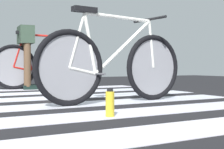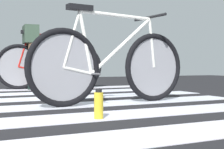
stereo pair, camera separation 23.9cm
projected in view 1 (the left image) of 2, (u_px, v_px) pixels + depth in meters
name	position (u px, v px, depth m)	size (l,w,h in m)	color
crosswalk_markings	(10.00, 108.00, 2.95)	(5.46, 5.01, 0.00)	silver
bicycle_1_of_4	(115.00, 65.00, 3.38)	(1.73, 0.52, 0.93)	black
bicycle_3_of_4	(45.00, 65.00, 5.51)	(1.73, 0.52, 0.93)	black
cyclist_3_of_4	(26.00, 49.00, 5.38)	(0.35, 0.43, 1.01)	brown
water_bottle	(110.00, 103.00, 2.45)	(0.06, 0.06, 0.21)	gold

